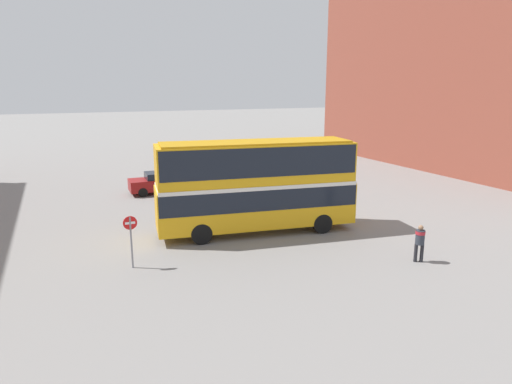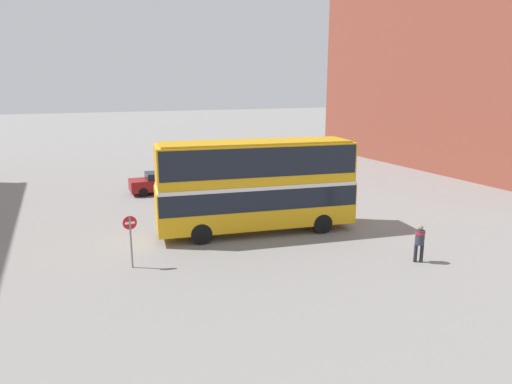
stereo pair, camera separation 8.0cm
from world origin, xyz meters
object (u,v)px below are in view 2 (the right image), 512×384
(double_decker_bus, at_px, (256,181))
(parked_car_kerb_near, at_px, (267,162))
(parked_car_kerb_far, at_px, (160,182))
(pedestrian_foreground, at_px, (420,240))
(no_entry_sign, at_px, (130,233))

(double_decker_bus, bearing_deg, parked_car_kerb_near, 71.45)
(double_decker_bus, xyz_separation_m, parked_car_kerb_near, (8.35, 16.55, -2.03))
(double_decker_bus, bearing_deg, parked_car_kerb_far, 112.25)
(pedestrian_foreground, distance_m, parked_car_kerb_far, 19.55)
(no_entry_sign, bearing_deg, parked_car_kerb_far, 73.30)
(parked_car_kerb_near, relative_size, parked_car_kerb_far, 0.95)
(pedestrian_foreground, relative_size, parked_car_kerb_near, 0.42)
(parked_car_kerb_near, height_order, parked_car_kerb_far, parked_car_kerb_far)
(no_entry_sign, bearing_deg, pedestrian_foreground, -20.63)
(double_decker_bus, relative_size, parked_car_kerb_far, 2.51)
(double_decker_bus, distance_m, parked_car_kerb_far, 11.67)
(double_decker_bus, distance_m, no_entry_sign, 7.37)
(pedestrian_foreground, distance_m, no_entry_sign, 12.56)
(parked_car_kerb_far, relative_size, no_entry_sign, 1.84)
(double_decker_bus, relative_size, pedestrian_foreground, 6.25)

